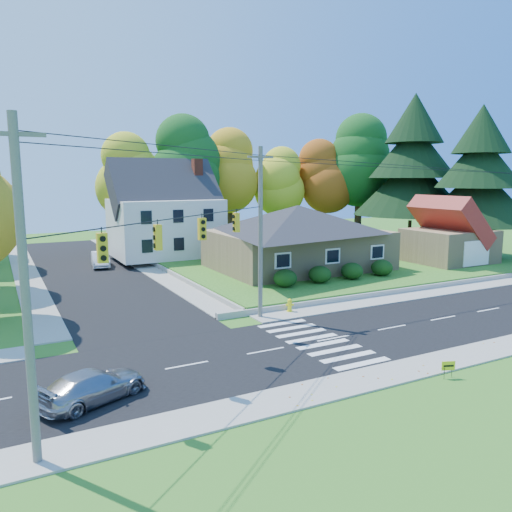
{
  "coord_description": "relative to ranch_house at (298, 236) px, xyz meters",
  "views": [
    {
      "loc": [
        -15.13,
        -20.08,
        8.28
      ],
      "look_at": [
        -0.31,
        8.0,
        3.24
      ],
      "focal_mm": 35.0,
      "sensor_mm": 36.0,
      "label": 1
    }
  ],
  "objects": [
    {
      "name": "tree_lot_3",
      "position": [
        8.0,
        17.0,
        4.39
      ],
      "size": [
        6.16,
        6.16,
        11.47
      ],
      "color": "#3F2A19",
      "rests_on": "lawn"
    },
    {
      "name": "tree_lot_2",
      "position": [
        2.0,
        18.0,
        5.7
      ],
      "size": [
        7.28,
        7.28,
        13.56
      ],
      "color": "#3F2A19",
      "rests_on": "lawn"
    },
    {
      "name": "colonial_house",
      "position": [
        -7.96,
        12.0,
        1.32
      ],
      "size": [
        10.4,
        8.4,
        9.6
      ],
      "color": "silver",
      "rests_on": "lawn"
    },
    {
      "name": "sidewalk_south",
      "position": [
        -8.0,
        -21.0,
        -3.23
      ],
      "size": [
        90.0,
        2.0,
        0.08
      ],
      "primitive_type": "cube",
      "color": "#9C9A90",
      "rests_on": "ground"
    },
    {
      "name": "road_cross",
      "position": [
        -16.0,
        10.0,
        -3.25
      ],
      "size": [
        8.0,
        44.0,
        0.02
      ],
      "primitive_type": "cube",
      "color": "black",
      "rests_on": "ground"
    },
    {
      "name": "traffic_infrastructure",
      "position": [
        -8.15,
        -14.65,
        1.88
      ],
      "size": [
        38.1,
        10.66,
        10.0
      ],
      "color": "#666059",
      "rests_on": "ground"
    },
    {
      "name": "yard_sign",
      "position": [
        -6.88,
        -22.39,
        -2.74
      ],
      "size": [
        0.56,
        0.23,
        0.74
      ],
      "color": "black",
      "rests_on": "ground"
    },
    {
      "name": "garage",
      "position": [
        14.0,
        -4.01,
        -0.42
      ],
      "size": [
        7.3,
        6.3,
        4.6
      ],
      "color": "tan",
      "rests_on": "lawn"
    },
    {
      "name": "tree_lot_5",
      "position": [
        18.0,
        14.0,
        7.0
      ],
      "size": [
        8.4,
        8.4,
        15.64
      ],
      "color": "#3F2A19",
      "rests_on": "lawn"
    },
    {
      "name": "conifer_east_a",
      "position": [
        19.0,
        6.0,
        6.12
      ],
      "size": [
        12.8,
        12.8,
        16.96
      ],
      "color": "#3F2A19",
      "rests_on": "lawn"
    },
    {
      "name": "road_main",
      "position": [
        -8.0,
        -16.0,
        -3.26
      ],
      "size": [
        90.0,
        8.0,
        0.02
      ],
      "primitive_type": "cube",
      "color": "black",
      "rests_on": "ground"
    },
    {
      "name": "sidewalk_north",
      "position": [
        -8.0,
        -11.0,
        -3.23
      ],
      "size": [
        90.0,
        2.0,
        0.08
      ],
      "primitive_type": "cube",
      "color": "#9C9A90",
      "rests_on": "ground"
    },
    {
      "name": "white_car",
      "position": [
        -14.62,
        11.05,
        -2.54
      ],
      "size": [
        1.99,
        4.41,
        1.41
      ],
      "primitive_type": "imported",
      "rotation": [
        0.0,
        0.0,
        -0.12
      ],
      "color": "silver",
      "rests_on": "road_cross"
    },
    {
      "name": "tree_lot_0",
      "position": [
        -10.0,
        18.0,
        5.04
      ],
      "size": [
        6.72,
        6.72,
        12.51
      ],
      "color": "#3F2A19",
      "rests_on": "lawn"
    },
    {
      "name": "fire_hydrant",
      "position": [
        -7.34,
        -10.62,
        -2.85
      ],
      "size": [
        0.5,
        0.39,
        0.88
      ],
      "color": "yellow",
      "rests_on": "ground"
    },
    {
      "name": "silver_sedan",
      "position": [
        -20.31,
        -17.79,
        -2.64
      ],
      "size": [
        4.49,
        3.23,
        1.21
      ],
      "primitive_type": "imported",
      "rotation": [
        0.0,
        0.0,
        1.99
      ],
      "color": "#9D9DA6",
      "rests_on": "road_main"
    },
    {
      "name": "hedge_row",
      "position": [
        -0.5,
        -6.2,
        -2.13
      ],
      "size": [
        10.7,
        1.7,
        1.27
      ],
      "color": "#163A10",
      "rests_on": "lawn"
    },
    {
      "name": "lawn",
      "position": [
        5.0,
        5.0,
        -3.02
      ],
      "size": [
        30.0,
        30.0,
        0.5
      ],
      "primitive_type": "cube",
      "color": "#3D7923",
      "rests_on": "ground"
    },
    {
      "name": "ground",
      "position": [
        -8.0,
        -16.0,
        -3.27
      ],
      "size": [
        120.0,
        120.0,
        0.0
      ],
      "primitive_type": "plane",
      "color": "#3D7923"
    },
    {
      "name": "tree_lot_1",
      "position": [
        -4.0,
        17.0,
        6.35
      ],
      "size": [
        7.84,
        7.84,
        14.6
      ],
      "color": "#3F2A19",
      "rests_on": "lawn"
    },
    {
      "name": "ranch_house",
      "position": [
        0.0,
        0.0,
        0.0
      ],
      "size": [
        14.6,
        10.6,
        5.4
      ],
      "color": "tan",
      "rests_on": "lawn"
    },
    {
      "name": "tree_lot_4",
      "position": [
        14.0,
        16.0,
        5.04
      ],
      "size": [
        6.72,
        6.72,
        12.51
      ],
      "color": "#3F2A19",
      "rests_on": "lawn"
    },
    {
      "name": "conifer_east_b",
      "position": [
        20.0,
        -2.0,
        5.01
      ],
      "size": [
        11.2,
        11.2,
        14.84
      ],
      "color": "#3F2A19",
      "rests_on": "lawn"
    }
  ]
}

